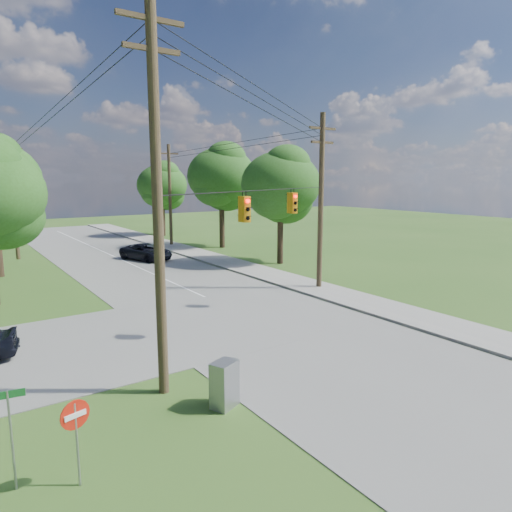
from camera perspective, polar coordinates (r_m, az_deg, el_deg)
ground at (r=17.27m, az=3.71°, el=-13.22°), size 140.00×140.00×0.00m
main_road at (r=22.16m, az=-0.24°, el=-7.91°), size 10.00×100.00×0.03m
sidewalk_east at (r=26.36m, az=11.94°, el=-5.15°), size 2.60×100.00×0.12m
pole_sw at (r=13.92m, az=-12.26°, el=7.46°), size 2.00×0.32×12.00m
pole_ne at (r=27.81m, az=8.12°, el=7.02°), size 2.00×0.32×10.50m
pole_north_e at (r=46.46m, az=-10.71°, el=7.57°), size 2.00×0.32×10.00m
pole_north_w at (r=42.77m, az=-28.09°, el=6.44°), size 2.00×0.32×10.00m
power_lines at (r=26.68m, az=-9.39°, el=14.81°), size 13.93×29.62×4.93m
traffic_signals at (r=21.01m, az=1.89°, el=6.36°), size 4.91×3.27×1.05m
tree_e_near at (r=35.91m, az=3.11°, el=8.94°), size 6.20×6.20×8.81m
tree_e_mid at (r=44.50m, az=-4.35°, el=9.91°), size 6.60×6.60×9.64m
tree_e_far at (r=54.81m, az=-11.65°, el=8.67°), size 5.80×5.80×8.32m
car_main_north at (r=38.89m, az=-13.55°, el=0.51°), size 3.71×5.23×1.32m
control_cabinet at (r=14.02m, az=-3.98°, el=-15.72°), size 0.94×0.83×1.41m
do_not_enter_sign at (r=11.19m, az=-21.62°, el=-18.83°), size 0.66×0.21×2.02m
street_name_sign at (r=11.64m, az=-28.36°, el=-18.18°), size 0.69×0.15×2.30m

